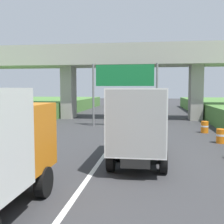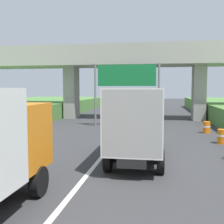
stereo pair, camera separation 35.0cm
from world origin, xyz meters
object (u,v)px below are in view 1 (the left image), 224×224
(construction_barrel_4, at_px, (205,127))
(construction_barrel_3, at_px, (221,136))
(overhead_highway_sign, at_px, (125,80))
(car_yellow, at_px, (128,103))
(truck_white, at_px, (139,119))
(speed_limit_sign, at_px, (3,118))
(car_black, at_px, (145,112))

(construction_barrel_4, bearing_deg, construction_barrel_3, -86.87)
(construction_barrel_3, distance_m, construction_barrel_4, 4.15)
(overhead_highway_sign, distance_m, construction_barrel_3, 10.25)
(overhead_highway_sign, bearing_deg, car_yellow, 93.95)
(truck_white, bearing_deg, speed_limit_sign, 157.52)
(car_yellow, height_order, construction_barrel_4, car_yellow)
(truck_white, distance_m, car_black, 17.77)
(speed_limit_sign, height_order, truck_white, truck_white)
(construction_barrel_3, height_order, construction_barrel_4, same)
(car_black, xyz_separation_m, construction_barrel_4, (4.82, -9.00, -0.40))
(overhead_highway_sign, relative_size, truck_white, 0.81)
(car_black, bearing_deg, speed_limit_sign, -123.07)
(construction_barrel_4, bearing_deg, truck_white, -118.20)
(car_yellow, bearing_deg, car_black, -79.46)
(car_black, bearing_deg, truck_white, -89.56)
(car_yellow, bearing_deg, overhead_highway_sign, -86.05)
(overhead_highway_sign, relative_size, car_yellow, 1.43)
(truck_white, xyz_separation_m, construction_barrel_3, (4.91, 4.59, -1.47))
(construction_barrel_3, bearing_deg, overhead_highway_sign, 134.77)
(overhead_highway_sign, height_order, construction_barrel_4, overhead_highway_sign)
(speed_limit_sign, relative_size, truck_white, 0.31)
(overhead_highway_sign, bearing_deg, speed_limit_sign, -134.39)
(construction_barrel_4, bearing_deg, overhead_highway_sign, 157.96)
(car_yellow, distance_m, construction_barrel_3, 32.28)
(speed_limit_sign, bearing_deg, overhead_highway_sign, 45.61)
(speed_limit_sign, xyz_separation_m, car_yellow, (5.72, 31.94, -0.62))
(overhead_highway_sign, height_order, speed_limit_sign, overhead_highway_sign)
(overhead_highway_sign, relative_size, car_black, 1.43)
(overhead_highway_sign, xyz_separation_m, construction_barrel_4, (6.49, -2.63, -3.74))
(truck_white, xyz_separation_m, car_black, (-0.14, 17.74, -1.08))
(truck_white, relative_size, construction_barrel_3, 8.11)
(truck_white, distance_m, construction_barrel_4, 10.03)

